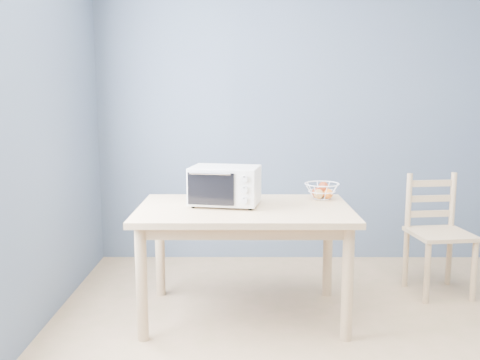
{
  "coord_description": "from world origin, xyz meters",
  "views": [
    {
      "loc": [
        -0.73,
        -2.5,
        1.48
      ],
      "look_at": [
        -0.74,
        0.94,
        0.93
      ],
      "focal_mm": 40.0,
      "sensor_mm": 36.0,
      "label": 1
    }
  ],
  "objects_px": {
    "dining_table": "(244,222)",
    "toaster_oven": "(222,185)",
    "fruit_basket": "(322,191)",
    "dining_chair": "(438,235)"
  },
  "relations": [
    {
      "from": "toaster_oven",
      "to": "dining_chair",
      "type": "distance_m",
      "value": 1.71
    },
    {
      "from": "fruit_basket",
      "to": "dining_chair",
      "type": "relative_size",
      "value": 0.32
    },
    {
      "from": "fruit_basket",
      "to": "dining_chair",
      "type": "height_order",
      "value": "dining_chair"
    },
    {
      "from": "fruit_basket",
      "to": "dining_chair",
      "type": "bearing_deg",
      "value": 11.32
    },
    {
      "from": "dining_table",
      "to": "toaster_oven",
      "type": "distance_m",
      "value": 0.28
    },
    {
      "from": "fruit_basket",
      "to": "dining_chair",
      "type": "xyz_separation_m",
      "value": [
        0.91,
        0.18,
        -0.37
      ]
    },
    {
      "from": "dining_table",
      "to": "toaster_oven",
      "type": "relative_size",
      "value": 2.84
    },
    {
      "from": "dining_chair",
      "to": "fruit_basket",
      "type": "bearing_deg",
      "value": -175.75
    },
    {
      "from": "toaster_oven",
      "to": "dining_chair",
      "type": "relative_size",
      "value": 0.55
    },
    {
      "from": "toaster_oven",
      "to": "dining_chair",
      "type": "height_order",
      "value": "toaster_oven"
    }
  ]
}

